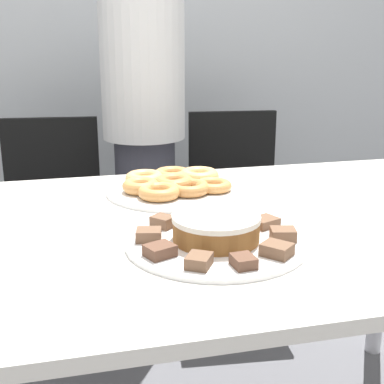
# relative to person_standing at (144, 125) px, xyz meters

# --- Properties ---
(wall_back) EXTENTS (8.00, 0.05, 2.60)m
(wall_back) POSITION_rel_person_standing_xyz_m (-0.08, 0.66, 0.44)
(wall_back) COLOR #B2B7BC
(wall_back) RESTS_ON ground_plane
(table) EXTENTS (1.93, 1.02, 0.77)m
(table) POSITION_rel_person_standing_xyz_m (-0.08, -0.95, -0.16)
(table) COLOR silver
(table) RESTS_ON ground_plane
(person_standing) EXTENTS (0.33, 0.33, 1.63)m
(person_standing) POSITION_rel_person_standing_xyz_m (0.00, 0.00, 0.00)
(person_standing) COLOR #383842
(person_standing) RESTS_ON ground_plane
(office_chair_left) EXTENTS (0.48, 0.48, 0.89)m
(office_chair_left) POSITION_rel_person_standing_xyz_m (-0.39, -0.02, -0.44)
(office_chair_left) COLOR black
(office_chair_left) RESTS_ON ground_plane
(office_chair_right) EXTENTS (0.48, 0.48, 0.89)m
(office_chair_right) POSITION_rel_person_standing_xyz_m (0.41, -0.02, -0.44)
(office_chair_right) COLOR black
(office_chair_right) RESTS_ON ground_plane
(plate_cake) EXTENTS (0.40, 0.40, 0.01)m
(plate_cake) POSITION_rel_person_standing_xyz_m (-0.01, -1.10, -0.08)
(plate_cake) COLOR white
(plate_cake) RESTS_ON table
(plate_donuts) EXTENTS (0.40, 0.40, 0.01)m
(plate_donuts) POSITION_rel_person_standing_xyz_m (-0.02, -0.68, -0.08)
(plate_donuts) COLOR white
(plate_donuts) RESTS_ON table
(frosted_cake) EXTENTS (0.19, 0.19, 0.06)m
(frosted_cake) POSITION_rel_person_standing_xyz_m (-0.01, -1.10, -0.05)
(frosted_cake) COLOR brown
(frosted_cake) RESTS_ON plate_cake
(lamington_0) EXTENTS (0.05, 0.06, 0.02)m
(lamington_0) POSITION_rel_person_standing_xyz_m (-0.02, -0.95, -0.07)
(lamington_0) COLOR #513828
(lamington_0) RESTS_ON plate_cake
(lamington_1) EXTENTS (0.06, 0.06, 0.03)m
(lamington_1) POSITION_rel_person_standing_xyz_m (-0.11, -0.99, -0.06)
(lamington_1) COLOR brown
(lamington_1) RESTS_ON plate_cake
(lamington_2) EXTENTS (0.06, 0.06, 0.03)m
(lamington_2) POSITION_rel_person_standing_xyz_m (-0.16, -1.06, -0.06)
(lamington_2) COLOR brown
(lamington_2) RESTS_ON plate_cake
(lamington_3) EXTENTS (0.07, 0.07, 0.02)m
(lamington_3) POSITION_rel_person_standing_xyz_m (-0.15, -1.15, -0.07)
(lamington_3) COLOR brown
(lamington_3) RESTS_ON plate_cake
(lamington_4) EXTENTS (0.07, 0.07, 0.02)m
(lamington_4) POSITION_rel_person_standing_xyz_m (-0.09, -1.22, -0.07)
(lamington_4) COLOR brown
(lamington_4) RESTS_ON plate_cake
(lamington_5) EXTENTS (0.05, 0.05, 0.02)m
(lamington_5) POSITION_rel_person_standing_xyz_m (0.00, -1.24, -0.07)
(lamington_5) COLOR brown
(lamington_5) RESTS_ON plate_cake
(lamington_6) EXTENTS (0.08, 0.08, 0.03)m
(lamington_6) POSITION_rel_person_standing_xyz_m (0.09, -1.21, -0.06)
(lamington_6) COLOR brown
(lamington_6) RESTS_ON plate_cake
(lamington_7) EXTENTS (0.06, 0.06, 0.03)m
(lamington_7) POSITION_rel_person_standing_xyz_m (0.13, -1.13, -0.06)
(lamington_7) COLOR brown
(lamington_7) RESTS_ON plate_cake
(lamington_8) EXTENTS (0.07, 0.07, 0.02)m
(lamington_8) POSITION_rel_person_standing_xyz_m (0.12, -1.04, -0.07)
(lamington_8) COLOR brown
(lamington_8) RESTS_ON plate_cake
(lamington_9) EXTENTS (0.06, 0.07, 0.02)m
(lamington_9) POSITION_rel_person_standing_xyz_m (0.06, -0.97, -0.07)
(lamington_9) COLOR brown
(lamington_9) RESTS_ON plate_cake
(donut_0) EXTENTS (0.11, 0.11, 0.04)m
(donut_0) POSITION_rel_person_standing_xyz_m (-0.02, -0.68, -0.06)
(donut_0) COLOR #C68447
(donut_0) RESTS_ON plate_donuts
(donut_1) EXTENTS (0.12, 0.12, 0.03)m
(donut_1) POSITION_rel_person_standing_xyz_m (0.01, -0.74, -0.06)
(donut_1) COLOR #C68447
(donut_1) RESTS_ON plate_donuts
(donut_2) EXTENTS (0.11, 0.11, 0.03)m
(donut_2) POSITION_rel_person_standing_xyz_m (0.09, -0.72, -0.06)
(donut_2) COLOR #D18E4C
(donut_2) RESTS_ON plate_donuts
(donut_3) EXTENTS (0.12, 0.12, 0.04)m
(donut_3) POSITION_rel_person_standing_xyz_m (0.07, -0.62, -0.06)
(donut_3) COLOR #E5AD66
(donut_3) RESTS_ON plate_donuts
(donut_4) EXTENTS (0.12, 0.12, 0.04)m
(donut_4) POSITION_rel_person_standing_xyz_m (-0.00, -0.59, -0.06)
(donut_4) COLOR #D18E4C
(donut_4) RESTS_ON plate_donuts
(donut_5) EXTENTS (0.12, 0.12, 0.04)m
(donut_5) POSITION_rel_person_standing_xyz_m (-0.09, -0.61, -0.06)
(donut_5) COLOR #E5AD66
(donut_5) RESTS_ON plate_donuts
(donut_6) EXTENTS (0.11, 0.11, 0.04)m
(donut_6) POSITION_rel_person_standing_xyz_m (-0.12, -0.69, -0.06)
(donut_6) COLOR #D18E4C
(donut_6) RESTS_ON plate_donuts
(donut_7) EXTENTS (0.12, 0.12, 0.03)m
(donut_7) POSITION_rel_person_standing_xyz_m (-0.08, -0.76, -0.06)
(donut_7) COLOR #D18E4C
(donut_7) RESTS_ON plate_donuts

